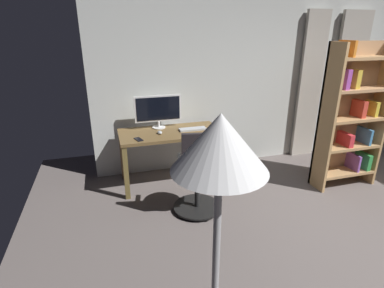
{
  "coord_description": "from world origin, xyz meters",
  "views": [
    {
      "loc": [
        2.59,
        1.42,
        2.01
      ],
      "look_at": [
        1.66,
        -1.73,
        0.77
      ],
      "focal_mm": 28.44,
      "sensor_mm": 36.0,
      "label": 1
    }
  ],
  "objects_px": {
    "office_chair": "(198,176)",
    "floor_lamp": "(219,181)",
    "bookshelf": "(351,117)",
    "computer_keyboard": "(193,129)",
    "cell_phone_by_monitor": "(139,139)",
    "computer_monitor": "(158,110)",
    "computer_mouse": "(160,132)",
    "desk": "(170,139)"
  },
  "relations": [
    {
      "from": "office_chair",
      "to": "floor_lamp",
      "type": "bearing_deg",
      "value": -94.44
    },
    {
      "from": "office_chair",
      "to": "bookshelf",
      "type": "distance_m",
      "value": 2.19
    },
    {
      "from": "floor_lamp",
      "to": "computer_keyboard",
      "type": "bearing_deg",
      "value": -104.7
    },
    {
      "from": "cell_phone_by_monitor",
      "to": "bookshelf",
      "type": "distance_m",
      "value": 2.74
    },
    {
      "from": "computer_keyboard",
      "to": "floor_lamp",
      "type": "distance_m",
      "value": 3.02
    },
    {
      "from": "computer_keyboard",
      "to": "floor_lamp",
      "type": "xyz_separation_m",
      "value": [
        0.74,
        2.83,
        0.75
      ]
    },
    {
      "from": "cell_phone_by_monitor",
      "to": "office_chair",
      "type": "bearing_deg",
      "value": 113.79
    },
    {
      "from": "computer_monitor",
      "to": "computer_keyboard",
      "type": "distance_m",
      "value": 0.53
    },
    {
      "from": "computer_mouse",
      "to": "cell_phone_by_monitor",
      "type": "distance_m",
      "value": 0.33
    },
    {
      "from": "bookshelf",
      "to": "desk",
      "type": "bearing_deg",
      "value": -16.72
    },
    {
      "from": "cell_phone_by_monitor",
      "to": "floor_lamp",
      "type": "xyz_separation_m",
      "value": [
        -0.01,
        2.64,
        0.75
      ]
    },
    {
      "from": "computer_monitor",
      "to": "bookshelf",
      "type": "bearing_deg",
      "value": 159.45
    },
    {
      "from": "office_chair",
      "to": "computer_monitor",
      "type": "bearing_deg",
      "value": 113.71
    },
    {
      "from": "desk",
      "to": "floor_lamp",
      "type": "height_order",
      "value": "floor_lamp"
    },
    {
      "from": "floor_lamp",
      "to": "desk",
      "type": "bearing_deg",
      "value": -98.72
    },
    {
      "from": "computer_keyboard",
      "to": "desk",
      "type": "bearing_deg",
      "value": -2.84
    },
    {
      "from": "bookshelf",
      "to": "floor_lamp",
      "type": "bearing_deg",
      "value": 38.89
    },
    {
      "from": "office_chair",
      "to": "bookshelf",
      "type": "bearing_deg",
      "value": 15.71
    },
    {
      "from": "computer_monitor",
      "to": "computer_keyboard",
      "type": "height_order",
      "value": "computer_monitor"
    },
    {
      "from": "desk",
      "to": "computer_monitor",
      "type": "relative_size",
      "value": 2.1
    },
    {
      "from": "desk",
      "to": "computer_keyboard",
      "type": "height_order",
      "value": "computer_keyboard"
    },
    {
      "from": "computer_monitor",
      "to": "floor_lamp",
      "type": "distance_m",
      "value": 3.11
    },
    {
      "from": "desk",
      "to": "office_chair",
      "type": "distance_m",
      "value": 0.87
    },
    {
      "from": "desk",
      "to": "computer_monitor",
      "type": "bearing_deg",
      "value": -61.8
    },
    {
      "from": "bookshelf",
      "to": "floor_lamp",
      "type": "relative_size",
      "value": 1.08
    },
    {
      "from": "office_chair",
      "to": "bookshelf",
      "type": "height_order",
      "value": "bookshelf"
    },
    {
      "from": "office_chair",
      "to": "computer_mouse",
      "type": "bearing_deg",
      "value": 119.93
    },
    {
      "from": "office_chair",
      "to": "bookshelf",
      "type": "relative_size",
      "value": 0.54
    },
    {
      "from": "office_chair",
      "to": "cell_phone_by_monitor",
      "type": "relative_size",
      "value": 7.12
    },
    {
      "from": "bookshelf",
      "to": "office_chair",
      "type": "bearing_deg",
      "value": 4.55
    },
    {
      "from": "computer_keyboard",
      "to": "bookshelf",
      "type": "xyz_separation_m",
      "value": [
        -1.95,
        0.66,
        0.19
      ]
    },
    {
      "from": "computer_keyboard",
      "to": "computer_mouse",
      "type": "distance_m",
      "value": 0.46
    },
    {
      "from": "bookshelf",
      "to": "floor_lamp",
      "type": "height_order",
      "value": "bookshelf"
    },
    {
      "from": "desk",
      "to": "bookshelf",
      "type": "height_order",
      "value": "bookshelf"
    },
    {
      "from": "office_chair",
      "to": "computer_mouse",
      "type": "xyz_separation_m",
      "value": [
        0.27,
        -0.8,
        0.28
      ]
    },
    {
      "from": "computer_keyboard",
      "to": "bookshelf",
      "type": "height_order",
      "value": "bookshelf"
    },
    {
      "from": "desk",
      "to": "bookshelf",
      "type": "bearing_deg",
      "value": 163.28
    },
    {
      "from": "floor_lamp",
      "to": "cell_phone_by_monitor",
      "type": "bearing_deg",
      "value": -89.87
    },
    {
      "from": "office_chair",
      "to": "floor_lamp",
      "type": "height_order",
      "value": "floor_lamp"
    },
    {
      "from": "bookshelf",
      "to": "computer_keyboard",
      "type": "bearing_deg",
      "value": -18.78
    },
    {
      "from": "office_chair",
      "to": "computer_mouse",
      "type": "height_order",
      "value": "office_chair"
    },
    {
      "from": "computer_monitor",
      "to": "cell_phone_by_monitor",
      "type": "height_order",
      "value": "computer_monitor"
    }
  ]
}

